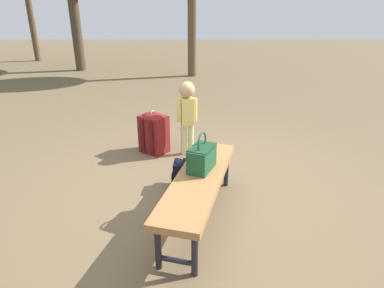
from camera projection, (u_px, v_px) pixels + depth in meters
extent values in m
plane|color=brown|center=(201.00, 189.00, 3.63)|extent=(40.00, 40.00, 0.00)
cube|color=#9E6B3D|center=(199.00, 179.00, 2.95)|extent=(1.65, 0.81, 0.06)
cylinder|color=black|center=(202.00, 167.00, 3.70)|extent=(0.05, 0.05, 0.39)
cylinder|color=black|center=(226.00, 170.00, 3.63)|extent=(0.05, 0.05, 0.39)
cylinder|color=black|center=(158.00, 247.00, 2.44)|extent=(0.05, 0.05, 0.39)
cylinder|color=black|center=(195.00, 254.00, 2.38)|extent=(0.05, 0.05, 0.39)
cylinder|color=black|center=(214.00, 176.00, 3.70)|extent=(0.11, 0.28, 0.04)
cylinder|color=black|center=(176.00, 261.00, 2.45)|extent=(0.11, 0.28, 0.04)
cube|color=#1E4C2D|center=(202.00, 159.00, 3.03)|extent=(0.36, 0.29, 0.22)
cube|color=#163922|center=(202.00, 148.00, 2.99)|extent=(0.34, 0.28, 0.02)
torus|color=#1E4C2D|center=(202.00, 142.00, 2.97)|extent=(0.19, 0.09, 0.20)
cylinder|color=#CCCC8C|center=(184.00, 140.00, 4.43)|extent=(0.08, 0.08, 0.42)
cylinder|color=#CCCC8C|center=(191.00, 139.00, 4.45)|extent=(0.08, 0.08, 0.42)
ellipsoid|color=white|center=(184.00, 152.00, 4.52)|extent=(0.10, 0.07, 0.04)
ellipsoid|color=white|center=(191.00, 151.00, 4.54)|extent=(0.10, 0.07, 0.04)
cube|color=#E5CC66|center=(187.00, 111.00, 4.29)|extent=(0.16, 0.18, 0.36)
cylinder|color=#E5CC66|center=(179.00, 111.00, 4.27)|extent=(0.06, 0.06, 0.31)
cylinder|color=#E5CC66|center=(195.00, 110.00, 4.31)|extent=(0.06, 0.06, 0.31)
sphere|color=tan|center=(187.00, 90.00, 4.19)|extent=(0.20, 0.20, 0.20)
sphere|color=tan|center=(187.00, 89.00, 4.17)|extent=(0.18, 0.18, 0.18)
cube|color=maroon|center=(154.00, 134.00, 4.49)|extent=(0.42, 0.44, 0.52)
ellipsoid|color=maroon|center=(153.00, 117.00, 4.39)|extent=(0.40, 0.42, 0.12)
cube|color=#4A1010|center=(161.00, 136.00, 4.63)|extent=(0.17, 0.22, 0.23)
cube|color=#4A1010|center=(142.00, 136.00, 4.42)|extent=(0.05, 0.06, 0.44)
cube|color=#4A1010|center=(151.00, 138.00, 4.34)|extent=(0.05, 0.06, 0.44)
torus|color=#B2B2B7|center=(153.00, 113.00, 4.38)|extent=(0.08, 0.06, 0.08)
cube|color=black|center=(181.00, 175.00, 3.61)|extent=(0.22, 0.17, 0.31)
ellipsoid|color=black|center=(181.00, 162.00, 3.55)|extent=(0.21, 0.16, 0.07)
cube|color=black|center=(173.00, 178.00, 3.63)|extent=(0.15, 0.03, 0.14)
cube|color=black|center=(188.00, 177.00, 3.56)|extent=(0.04, 0.02, 0.26)
cube|color=black|center=(189.00, 173.00, 3.65)|extent=(0.04, 0.02, 0.26)
torus|color=#B2B2B7|center=(181.00, 160.00, 3.54)|extent=(0.01, 0.05, 0.05)
cylinder|color=brown|center=(192.00, 17.00, 9.25)|extent=(0.25, 0.25, 3.30)
cylinder|color=#473828|center=(75.00, 22.00, 10.23)|extent=(0.31, 0.31, 2.97)
cylinder|color=brown|center=(30.00, 14.00, 12.18)|extent=(0.22, 0.22, 3.39)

